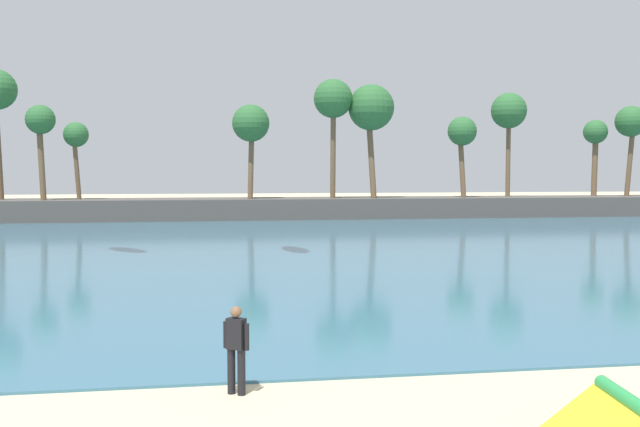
# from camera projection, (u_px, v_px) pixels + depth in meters

# --- Properties ---
(sea) EXTENTS (220.00, 89.52, 0.06)m
(sea) POSITION_uv_depth(u_px,v_px,m) (215.00, 223.00, 58.70)
(sea) COLOR #386B84
(sea) RESTS_ON ground
(palm_headland) EXTENTS (87.69, 6.13, 12.43)m
(palm_headland) POSITION_uv_depth(u_px,v_px,m) (189.00, 177.00, 62.84)
(palm_headland) COLOR #514C47
(palm_headland) RESTS_ON ground
(person_at_waterline) EXTENTS (0.47, 0.36, 1.67)m
(person_at_waterline) POSITION_uv_depth(u_px,v_px,m) (236.00, 347.00, 13.85)
(person_at_waterline) COLOR black
(person_at_waterline) RESTS_ON ground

